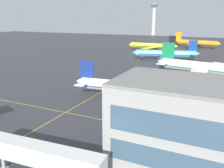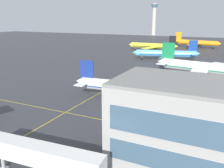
# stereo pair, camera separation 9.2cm
# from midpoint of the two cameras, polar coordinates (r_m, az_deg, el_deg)

# --- Properties ---
(airliner_second_row) EXTENTS (33.66, 28.92, 10.46)m
(airliner_second_row) POSITION_cam_midpoint_polar(r_m,az_deg,el_deg) (68.23, 3.83, -0.79)
(airliner_second_row) COLOR white
(airliner_second_row) RESTS_ON ground
(airliner_third_row) EXTENTS (41.27, 35.13, 12.87)m
(airliner_third_row) POSITION_cam_midpoint_polar(r_m,az_deg,el_deg) (96.95, 21.48, 3.51)
(airliner_third_row) COLOR white
(airliner_third_row) RESTS_ON ground
(airliner_far_left_stand) EXTENTS (35.54, 30.24, 11.16)m
(airliner_far_left_stand) POSITION_cam_midpoint_polar(r_m,az_deg,el_deg) (134.50, 12.52, 7.00)
(airliner_far_left_stand) COLOR #5BB7E5
(airliner_far_left_stand) RESTS_ON ground
(airliner_far_right_stand) EXTENTS (35.15, 30.44, 10.97)m
(airliner_far_right_stand) POSITION_cam_midpoint_polar(r_m,az_deg,el_deg) (171.34, 9.50, 8.86)
(airliner_far_right_stand) COLOR yellow
(airliner_far_right_stand) RESTS_ON ground
(airliner_distant_taxiway) EXTENTS (36.66, 31.24, 11.42)m
(airliner_distant_taxiway) POSITION_cam_midpoint_polar(r_m,az_deg,el_deg) (200.84, 19.07, 9.21)
(airliner_distant_taxiway) COLOR orange
(airliner_distant_taxiway) RESTS_ON ground
(taxiway_markings) EXTENTS (141.37, 79.90, 0.01)m
(taxiway_markings) POSITION_cam_midpoint_polar(r_m,az_deg,el_deg) (49.04, -23.86, -13.38)
(taxiway_markings) COLOR yellow
(taxiway_markings) RESTS_ON ground
(jet_bridge) EXTENTS (22.02, 4.39, 5.58)m
(jet_bridge) POSITION_cam_midpoint_polar(r_m,az_deg,el_deg) (38.18, -19.97, -14.54)
(jet_bridge) COLOR silver
(jet_bridge) RESTS_ON ground
(control_tower) EXTENTS (8.82, 8.82, 41.25)m
(control_tower) POSITION_cam_midpoint_polar(r_m,az_deg,el_deg) (335.48, 9.82, 15.35)
(control_tower) COLOR #ADA89E
(control_tower) RESTS_ON ground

